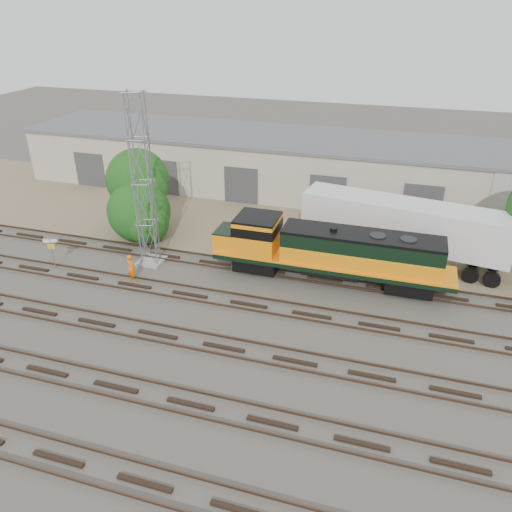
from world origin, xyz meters
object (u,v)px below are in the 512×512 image
(signal_tower, at_px, (143,186))
(semi_trailer, at_px, (408,225))
(locomotive, at_px, (328,251))
(worker, at_px, (131,268))

(signal_tower, bearing_deg, semi_trailer, 17.85)
(locomotive, relative_size, signal_tower, 1.33)
(worker, xyz_separation_m, semi_trailer, (17.49, 8.40, 1.82))
(locomotive, height_order, signal_tower, signal_tower)
(signal_tower, xyz_separation_m, semi_trailer, (17.50, 5.63, -3.03))
(signal_tower, bearing_deg, locomotive, 4.99)
(signal_tower, relative_size, semi_trailer, 0.81)
(signal_tower, height_order, semi_trailer, signal_tower)
(worker, bearing_deg, locomotive, -141.58)
(semi_trailer, bearing_deg, worker, -144.75)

